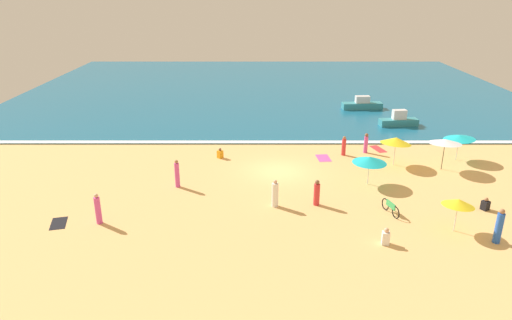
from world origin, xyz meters
The scene contains 24 objects.
ground_plane centered at (0.00, 0.00, 0.00)m, with size 60.00×60.00×0.00m, color #E5B26B.
ocean_water centered at (0.00, 28.00, 0.05)m, with size 60.00×44.00×0.10m, color #196084.
wave_breaker_foam centered at (0.00, 6.30, 0.10)m, with size 57.00×0.70×0.01m, color white.
beach_umbrella_0 centered at (9.06, -8.47, 1.69)m, with size 2.36×2.37×1.95m.
beach_umbrella_1 centered at (8.54, 1.32, 1.88)m, with size 3.15×3.16×2.22m.
beach_umbrella_2 centered at (11.74, 0.45, 2.10)m, with size 2.58×2.60×2.35m.
beach_umbrella_3 centered at (5.82, -2.22, 1.73)m, with size 3.11×3.11×1.95m.
beach_umbrella_4 centered at (13.58, 2.37, 1.79)m, with size 2.74×2.73×2.04m.
parked_bicycle centered at (6.17, -6.45, 0.38)m, with size 0.58×1.76×0.76m.
beachgoer_0 centered at (-6.75, -2.65, 0.90)m, with size 0.34×0.34×1.88m.
beachgoer_1 centered at (5.20, 3.40, 0.72)m, with size 0.39×0.39×1.54m.
beachgoer_2 centered at (-0.48, -5.51, 0.79)m, with size 0.45×0.45×1.71m.
beachgoer_3 centered at (-4.36, 2.76, 0.34)m, with size 0.52×0.52×0.80m.
beachgoer_4 centered at (7.04, 3.96, 0.78)m, with size 0.32×0.32×1.59m.
beachgoer_5 centered at (2.03, -5.31, 0.76)m, with size 0.41×0.41×1.61m.
beachgoer_6 centered at (11.88, -5.97, 0.33)m, with size 0.52×0.52×0.79m.
beachgoer_7 centered at (5.00, -9.83, 0.41)m, with size 0.43×0.43×0.93m.
beachgoer_8 centered at (-10.31, -7.61, 0.84)m, with size 0.43×0.43×1.79m.
beachgoer_9 centered at (10.75, -9.67, 0.91)m, with size 0.42×0.42×1.92m.
beach_towel_0 centered at (8.28, 4.80, 0.01)m, with size 1.14×1.88×0.01m.
beach_towel_1 centered at (3.56, 2.71, 0.01)m, with size 1.10×1.68×0.01m.
beach_towel_2 centered at (-12.59, -7.65, 0.01)m, with size 1.16×1.62×0.01m.
small_boat_0 centered at (9.66, 17.44, 0.56)m, with size 4.25×1.44×1.38m.
small_boat_1 centered at (11.73, 11.18, 0.58)m, with size 3.64×1.40×1.50m.
Camera 1 is at (-1.61, -30.33, 12.38)m, focal length 32.33 mm.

